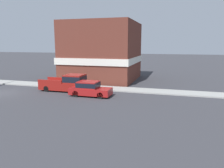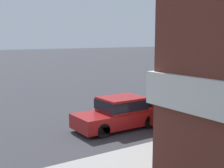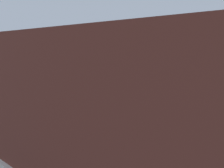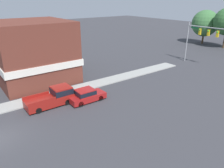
{
  "view_description": "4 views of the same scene",
  "coord_description": "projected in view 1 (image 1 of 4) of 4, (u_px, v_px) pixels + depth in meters",
  "views": [
    {
      "loc": [
        18.93,
        18.54,
        5.4
      ],
      "look_at": [
        0.14,
        12.96,
        1.77
      ],
      "focal_mm": 35.0,
      "sensor_mm": 36.0,
      "label": 1
    },
    {
      "loc": [
        -13.97,
        18.53,
        4.45
      ],
      "look_at": [
        -0.13,
        9.29,
        1.95
      ],
      "focal_mm": 50.0,
      "sensor_mm": 36.0,
      "label": 2
    },
    {
      "loc": [
        -20.04,
        3.25,
        8.08
      ],
      "look_at": [
        -0.07,
        14.57,
        2.45
      ],
      "focal_mm": 24.0,
      "sensor_mm": 36.0,
      "label": 3
    },
    {
      "loc": [
        18.65,
        -1.51,
        11.43
      ],
      "look_at": [
        -0.8,
        12.99,
        1.79
      ],
      "focal_mm": 35.0,
      "sensor_mm": 36.0,
      "label": 4
    }
  ],
  "objects": [
    {
      "name": "car_lead",
      "position": [
        90.0,
        88.0,
        22.74
      ],
      "size": [
        1.83,
        4.32,
        1.55
      ],
      "color": "black",
      "rests_on": "ground"
    },
    {
      "name": "ground_plane",
      "position": [
        0.0,
        93.0,
        24.02
      ],
      "size": [
        200.0,
        200.0,
        0.0
      ],
      "primitive_type": "plane",
      "color": "#38383D"
    },
    {
      "name": "sidewalk_curb",
      "position": [
        32.0,
        84.0,
        29.38
      ],
      "size": [
        2.4,
        60.0,
        0.14
      ],
      "color": "#9E9E99",
      "rests_on": "ground"
    },
    {
      "name": "pickup_truck_parked",
      "position": [
        68.0,
        83.0,
        25.04
      ],
      "size": [
        2.11,
        5.36,
        1.96
      ],
      "color": "black",
      "rests_on": "ground"
    },
    {
      "name": "corner_brick_building",
      "position": [
        103.0,
        52.0,
        32.93
      ],
      "size": [
        10.59,
        10.31,
        8.52
      ],
      "color": "brown",
      "rests_on": "ground"
    }
  ]
}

